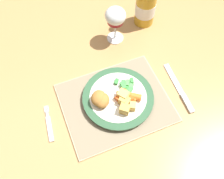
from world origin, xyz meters
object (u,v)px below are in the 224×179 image
at_px(table_knife, 181,92).
at_px(wine_glass, 115,17).
at_px(dinner_plate, 118,98).
at_px(bottle, 146,3).
at_px(dining_table, 89,83).
at_px(fork, 49,126).

height_order(table_knife, wine_glass, wine_glass).
xyz_separation_m(dinner_plate, bottle, (0.23, 0.29, 0.07)).
relative_size(table_knife, bottle, 0.81).
height_order(dining_table, dinner_plate, dinner_plate).
height_order(dining_table, table_knife, table_knife).
bearing_deg(dining_table, bottle, 27.08).
bearing_deg(fork, dinner_plate, 1.15).
bearing_deg(bottle, wine_glass, -163.87).
bearing_deg(fork, table_knife, -5.95).
height_order(dinner_plate, table_knife, dinner_plate).
distance_m(table_knife, wine_glass, 0.34).
xyz_separation_m(dinner_plate, wine_glass, (0.09, 0.25, 0.09)).
bearing_deg(dinner_plate, wine_glass, 69.59).
bearing_deg(table_knife, dining_table, 143.28).
bearing_deg(wine_glass, dining_table, -144.27).
distance_m(fork, bottle, 0.56).
bearing_deg(dinner_plate, fork, -178.85).
bearing_deg(dining_table, fork, -139.77).
height_order(dinner_plate, fork, dinner_plate).
xyz_separation_m(wine_glass, bottle, (0.14, 0.04, -0.02)).
distance_m(dining_table, bottle, 0.37).
relative_size(dinner_plate, fork, 1.85).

